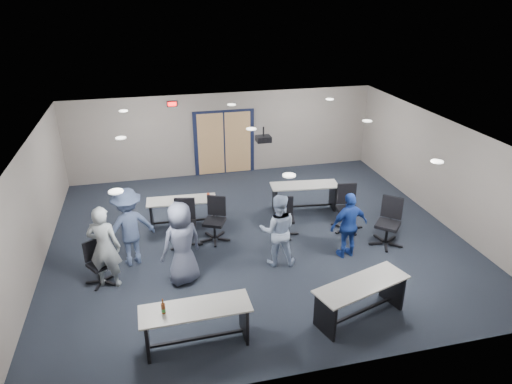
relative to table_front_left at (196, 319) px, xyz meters
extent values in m
plane|color=black|center=(1.90, 3.40, -0.53)|extent=(10.00, 10.00, 0.00)
cube|color=gray|center=(1.90, 7.90, 0.82)|extent=(10.00, 0.04, 2.70)
cube|color=gray|center=(1.90, -1.10, 0.82)|extent=(10.00, 0.04, 2.70)
cube|color=gray|center=(-3.10, 3.40, 0.82)|extent=(0.04, 9.00, 2.70)
cube|color=gray|center=(6.90, 3.40, 0.82)|extent=(0.04, 9.00, 2.70)
cube|color=white|center=(1.90, 3.40, 2.17)|extent=(10.00, 9.00, 0.04)
cube|color=black|center=(1.90, 7.87, 0.52)|extent=(2.00, 0.06, 2.20)
cube|color=#9E7E48|center=(1.45, 7.85, 0.52)|extent=(0.85, 0.04, 2.05)
cube|color=#9E7E48|center=(2.35, 7.85, 0.52)|extent=(0.85, 0.04, 2.05)
cube|color=black|center=(0.30, 7.85, 1.92)|extent=(0.32, 0.05, 0.18)
cube|color=#FF0C0C|center=(0.30, 7.82, 1.92)|extent=(0.26, 0.02, 0.12)
cylinder|color=black|center=(2.20, 3.90, 2.05)|extent=(0.04, 0.04, 0.24)
cube|color=black|center=(2.20, 3.90, 1.87)|extent=(0.35, 0.30, 0.14)
cylinder|color=black|center=(2.20, 3.75, 1.87)|extent=(0.08, 0.03, 0.08)
cube|color=#A3A09A|center=(0.01, 0.00, 0.22)|extent=(1.91, 0.67, 0.03)
cube|color=black|center=(-0.84, -0.01, -0.16)|extent=(0.06, 0.58, 0.74)
cube|color=black|center=(0.85, 0.02, -0.16)|extent=(0.06, 0.58, 0.74)
cube|color=black|center=(0.01, 0.00, -0.43)|extent=(1.69, 0.08, 0.04)
cube|color=#A3A09A|center=(3.08, -0.02, 0.22)|extent=(2.00, 1.17, 0.03)
cube|color=black|center=(2.28, -0.27, -0.17)|extent=(0.22, 0.57, 0.74)
cube|color=black|center=(3.89, 0.23, -0.17)|extent=(0.22, 0.57, 0.74)
cube|color=black|center=(3.08, -0.02, -0.43)|extent=(1.62, 0.55, 0.04)
cube|color=#A3A09A|center=(0.18, 4.50, 0.18)|extent=(1.82, 0.70, 0.03)
cube|color=black|center=(-0.62, 4.55, -0.19)|extent=(0.08, 0.55, 0.70)
cube|color=black|center=(0.97, 4.46, -0.19)|extent=(0.08, 0.55, 0.70)
cube|color=black|center=(0.18, 4.50, -0.43)|extent=(1.59, 0.14, 0.04)
cylinder|color=red|center=(0.87, 4.46, 0.25)|extent=(0.08, 0.08, 0.12)
cube|color=#A3A09A|center=(3.57, 4.61, 0.21)|extent=(1.92, 0.82, 0.03)
cube|color=black|center=(2.75, 4.70, -0.17)|extent=(0.11, 0.57, 0.72)
cube|color=black|center=(4.40, 4.52, -0.17)|extent=(0.11, 0.57, 0.72)
cube|color=black|center=(3.57, 4.61, -0.43)|extent=(1.65, 0.23, 0.04)
imported|color=#96A0A4|center=(-1.58, 2.18, 0.38)|extent=(0.76, 0.61, 1.83)
imported|color=#4F556C|center=(-0.04, 1.96, 0.38)|extent=(1.05, 0.90, 1.83)
imported|color=#ABC0E2|center=(2.09, 2.15, 0.31)|extent=(0.94, 0.80, 1.69)
imported|color=navy|center=(3.75, 2.07, 0.26)|extent=(0.98, 0.52, 1.59)
imported|color=#415175|center=(-1.11, 2.95, 0.38)|extent=(1.34, 1.04, 1.83)
camera|label=1|loc=(-0.46, -6.32, 5.23)|focal=32.00mm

